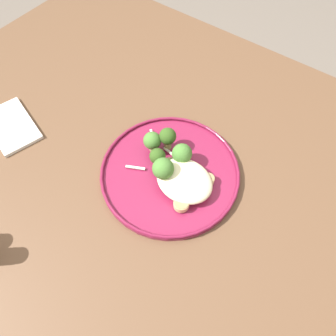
{
  "coord_description": "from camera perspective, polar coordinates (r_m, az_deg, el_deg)",
  "views": [
    {
      "loc": [
        0.18,
        -0.25,
        1.29
      ],
      "look_at": [
        -0.0,
        0.01,
        0.76
      ],
      "focal_mm": 32.17,
      "sensor_mm": 36.0,
      "label": 1
    }
  ],
  "objects": [
    {
      "name": "onion_sliver_pale_crescent",
      "position": [
        0.65,
        0.48,
        2.89
      ],
      "size": [
        0.04,
        0.01,
        0.0
      ],
      "primitive_type": "cube",
      "rotation": [
        0.0,
        0.0,
        3.01
      ],
      "color": "silver",
      "rests_on": "dinner_plate"
    },
    {
      "name": "broccoli_floret_left_leaning",
      "position": [
        0.61,
        -2.0,
        2.13
      ],
      "size": [
        0.03,
        0.03,
        0.05
      ],
      "color": "#89A356",
      "rests_on": "dinner_plate"
    },
    {
      "name": "seared_scallop_large_seared",
      "position": [
        0.61,
        7.61,
        -2.19
      ],
      "size": [
        0.03,
        0.03,
        0.02
      ],
      "color": "#DBB77A",
      "rests_on": "dinner_plate"
    },
    {
      "name": "broccoli_floret_right_tilted",
      "position": [
        0.61,
        2.66,
        2.68
      ],
      "size": [
        0.04,
        0.04,
        0.06
      ],
      "color": "#89A356",
      "rests_on": "dinner_plate"
    },
    {
      "name": "seared_scallop_tilted_round",
      "position": [
        0.62,
        2.56,
        0.48
      ],
      "size": [
        0.02,
        0.02,
        0.01
      ],
      "color": "beige",
      "rests_on": "dinner_plate"
    },
    {
      "name": "dinner_plate",
      "position": [
        0.63,
        0.0,
        -0.54
      ],
      "size": [
        0.29,
        0.29,
        0.02
      ],
      "color": "maroon",
      "rests_on": "wooden_dining_table"
    },
    {
      "name": "broccoli_floret_small_sprig",
      "position": [
        0.58,
        -1.08,
        -0.06
      ],
      "size": [
        0.04,
        0.04,
        0.07
      ],
      "color": "#7A994C",
      "rests_on": "dinner_plate"
    },
    {
      "name": "ground",
      "position": [
        1.33,
        -0.03,
        -17.57
      ],
      "size": [
        6.0,
        6.0,
        0.0
      ],
      "primitive_type": "plane",
      "color": "#665B51"
    },
    {
      "name": "seared_scallop_tiny_bay",
      "position": [
        0.62,
        0.33,
        0.57
      ],
      "size": [
        0.03,
        0.03,
        0.02
      ],
      "color": "#E5C689",
      "rests_on": "dinner_plate"
    },
    {
      "name": "noodle_bed",
      "position": [
        0.6,
        3.35,
        -2.11
      ],
      "size": [
        0.12,
        0.1,
        0.04
      ],
      "color": "beige",
      "rests_on": "dinner_plate"
    },
    {
      "name": "seared_scallop_on_noodles",
      "position": [
        0.59,
        5.9,
        -4.9
      ],
      "size": [
        0.02,
        0.02,
        0.01
      ],
      "color": "beige",
      "rests_on": "dinner_plate"
    },
    {
      "name": "broccoli_floret_beside_noodles",
      "position": [
        0.63,
        -3.01,
        5.13
      ],
      "size": [
        0.04,
        0.04,
        0.05
      ],
      "color": "#89A356",
      "rests_on": "dinner_plate"
    },
    {
      "name": "onion_sliver_short_strip",
      "position": [
        0.67,
        -2.8,
        5.37
      ],
      "size": [
        0.05,
        0.04,
        0.0
      ],
      "primitive_type": "cube",
      "rotation": [
        0.0,
        0.0,
        2.44
      ],
      "color": "silver",
      "rests_on": "dinner_plate"
    },
    {
      "name": "wooden_dining_table",
      "position": [
        0.7,
        -0.06,
        -4.88
      ],
      "size": [
        1.4,
        1.0,
        0.74
      ],
      "color": "brown",
      "rests_on": "ground"
    },
    {
      "name": "broccoli_floret_rear_charred",
      "position": [
        0.63,
        -0.05,
        5.86
      ],
      "size": [
        0.04,
        0.04,
        0.06
      ],
      "color": "#89A356",
      "rests_on": "dinner_plate"
    },
    {
      "name": "seared_scallop_half_hidden",
      "position": [
        0.59,
        3.87,
        -5.35
      ],
      "size": [
        0.03,
        0.03,
        0.01
      ],
      "color": "beige",
      "rests_on": "dinner_plate"
    },
    {
      "name": "seared_scallop_front_small",
      "position": [
        0.61,
        2.66,
        -2.03
      ],
      "size": [
        0.03,
        0.03,
        0.01
      ],
      "color": "#E5C689",
      "rests_on": "dinner_plate"
    },
    {
      "name": "folded_napkin",
      "position": [
        0.79,
        -27.52,
        7.12
      ],
      "size": [
        0.17,
        0.13,
        0.01
      ],
      "primitive_type": "cube",
      "rotation": [
        0.0,
        0.0,
        -0.29
      ],
      "color": "silver",
      "rests_on": "wooden_dining_table"
    },
    {
      "name": "onion_sliver_curled_piece",
      "position": [
        0.63,
        -6.21,
        0.08
      ],
      "size": [
        0.04,
        0.02,
        0.0
      ],
      "primitive_type": "cube",
      "rotation": [
        0.0,
        0.0,
        3.61
      ],
      "color": "silver",
      "rests_on": "dinner_plate"
    },
    {
      "name": "seared_scallop_rear_pale",
      "position": [
        0.58,
        2.55,
        -6.83
      ],
      "size": [
        0.03,
        0.03,
        0.02
      ],
      "color": "#DBB77A",
      "rests_on": "dinner_plate"
    }
  ]
}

